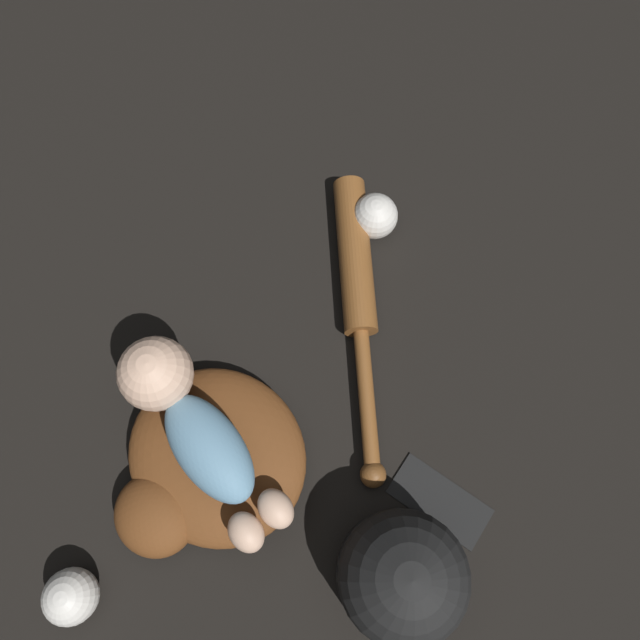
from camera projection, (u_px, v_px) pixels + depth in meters
The scene contains 7 objects.
ground_plane at pixel (228, 491), 0.95m from camera, with size 6.00×6.00×0.00m, color black.
baseball_glove at pixel (206, 467), 0.93m from camera, with size 0.34×0.35×0.07m.
baby_figure at pixel (187, 422), 0.87m from camera, with size 0.33×0.21×0.11m.
baseball_bat at pixel (356, 287), 1.04m from camera, with size 0.30×0.47×0.06m.
baseball at pixel (375, 218), 1.07m from camera, with size 0.08×0.08×0.08m.
baseball_spare at pixel (69, 600), 0.87m from camera, with size 0.08×0.08×0.08m.
baseball_cap at pixel (401, 579), 0.85m from camera, with size 0.18×0.26×0.18m.
Camera 1 is at (-0.16, -0.00, 0.99)m, focal length 35.00 mm.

